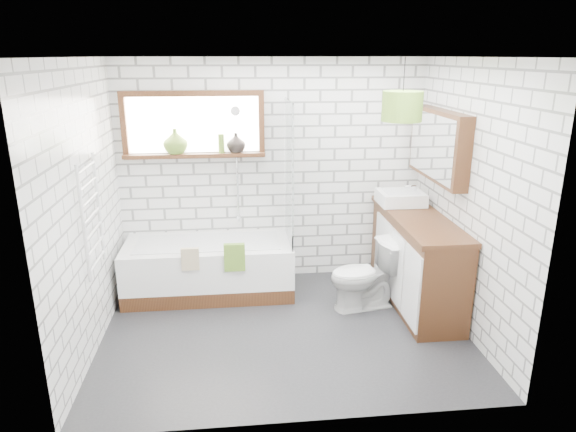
{
  "coord_description": "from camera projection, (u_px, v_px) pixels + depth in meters",
  "views": [
    {
      "loc": [
        -0.43,
        -4.34,
        2.52
      ],
      "look_at": [
        0.06,
        0.25,
        1.06
      ],
      "focal_mm": 32.0,
      "sensor_mm": 36.0,
      "label": 1
    }
  ],
  "objects": [
    {
      "name": "floor",
      "position": [
        284.0,
        330.0,
        4.92
      ],
      "size": [
        3.4,
        2.6,
        0.01
      ],
      "primitive_type": "cube",
      "color": "black",
      "rests_on": "ground"
    },
    {
      "name": "ceiling",
      "position": [
        284.0,
        56.0,
        4.17
      ],
      "size": [
        3.4,
        2.6,
        0.01
      ],
      "primitive_type": "cube",
      "color": "white",
      "rests_on": "ground"
    },
    {
      "name": "wall_back",
      "position": [
        273.0,
        173.0,
        5.78
      ],
      "size": [
        3.4,
        0.01,
        2.5
      ],
      "primitive_type": "cube",
      "color": "white",
      "rests_on": "ground"
    },
    {
      "name": "wall_front",
      "position": [
        304.0,
        261.0,
        3.31
      ],
      "size": [
        3.4,
        0.01,
        2.5
      ],
      "primitive_type": "cube",
      "color": "white",
      "rests_on": "ground"
    },
    {
      "name": "wall_left",
      "position": [
        85.0,
        210.0,
        4.37
      ],
      "size": [
        0.01,
        2.6,
        2.5
      ],
      "primitive_type": "cube",
      "color": "white",
      "rests_on": "ground"
    },
    {
      "name": "wall_right",
      "position": [
        468.0,
        199.0,
        4.72
      ],
      "size": [
        0.01,
        2.6,
        2.5
      ],
      "primitive_type": "cube",
      "color": "white",
      "rests_on": "ground"
    },
    {
      "name": "window",
      "position": [
        193.0,
        125.0,
        5.49
      ],
      "size": [
        1.52,
        0.16,
        0.68
      ],
      "primitive_type": "cube",
      "color": "#381E0F",
      "rests_on": "wall_back"
    },
    {
      "name": "towel_radiator",
      "position": [
        92.0,
        216.0,
        4.39
      ],
      "size": [
        0.06,
        0.52,
        1.0
      ],
      "primitive_type": "cube",
      "color": "white",
      "rests_on": "wall_left"
    },
    {
      "name": "mirror_cabinet",
      "position": [
        438.0,
        145.0,
        5.16
      ],
      "size": [
        0.16,
        1.2,
        0.7
      ],
      "primitive_type": "cube",
      "color": "#381E0F",
      "rests_on": "wall_right"
    },
    {
      "name": "shower_riser",
      "position": [
        237.0,
        165.0,
        5.67
      ],
      "size": [
        0.02,
        0.02,
        1.3
      ],
      "primitive_type": "cylinder",
      "color": "silver",
      "rests_on": "wall_back"
    },
    {
      "name": "bathtub",
      "position": [
        209.0,
        268.0,
        5.62
      ],
      "size": [
        1.8,
        0.79,
        0.58
      ],
      "primitive_type": "cube",
      "color": "white",
      "rests_on": "floor"
    },
    {
      "name": "shower_screen",
      "position": [
        289.0,
        173.0,
        5.39
      ],
      "size": [
        0.02,
        0.72,
        1.5
      ],
      "primitive_type": "cube",
      "color": "white",
      "rests_on": "bathtub"
    },
    {
      "name": "towel_green",
      "position": [
        235.0,
        257.0,
        5.19
      ],
      "size": [
        0.21,
        0.06,
        0.29
      ],
      "primitive_type": "cube",
      "color": "#5A8427",
      "rests_on": "bathtub"
    },
    {
      "name": "towel_beige",
      "position": [
        190.0,
        259.0,
        5.14
      ],
      "size": [
        0.18,
        0.04,
        0.23
      ],
      "primitive_type": "cube",
      "color": "tan",
      "rests_on": "bathtub"
    },
    {
      "name": "vanity",
      "position": [
        416.0,
        259.0,
        5.35
      ],
      "size": [
        0.54,
        1.67,
        0.96
      ],
      "primitive_type": "cube",
      "color": "#381E0F",
      "rests_on": "floor"
    },
    {
      "name": "basin",
      "position": [
        401.0,
        198.0,
        5.6
      ],
      "size": [
        0.48,
        0.42,
        0.14
      ],
      "primitive_type": "cube",
      "color": "white",
      "rests_on": "vanity"
    },
    {
      "name": "tap",
      "position": [
        415.0,
        192.0,
        5.6
      ],
      "size": [
        0.03,
        0.03,
        0.15
      ],
      "primitive_type": "cylinder",
      "rotation": [
        0.0,
        0.0,
        0.16
      ],
      "color": "silver",
      "rests_on": "vanity"
    },
    {
      "name": "toilet",
      "position": [
        364.0,
        275.0,
        5.25
      ],
      "size": [
        0.52,
        0.77,
        0.72
      ],
      "primitive_type": "imported",
      "rotation": [
        0.0,
        0.0,
        -1.39
      ],
      "color": "white",
      "rests_on": "floor"
    },
    {
      "name": "vase_olive",
      "position": [
        175.0,
        143.0,
        5.5
      ],
      "size": [
        0.3,
        0.3,
        0.27
      ],
      "primitive_type": "imported",
      "rotation": [
        0.0,
        0.0,
        0.18
      ],
      "color": "olive",
      "rests_on": "window"
    },
    {
      "name": "vase_dark",
      "position": [
        236.0,
        145.0,
        5.57
      ],
      "size": [
        0.26,
        0.26,
        0.21
      ],
      "primitive_type": "imported",
      "rotation": [
        0.0,
        0.0,
        -0.32
      ],
      "color": "black",
      "rests_on": "window"
    },
    {
      "name": "bottle",
      "position": [
        221.0,
        145.0,
        5.56
      ],
      "size": [
        0.08,
        0.08,
        0.2
      ],
      "primitive_type": "cylinder",
      "rotation": [
        0.0,
        0.0,
        0.41
      ],
      "color": "olive",
      "rests_on": "window"
    },
    {
      "name": "pendant",
      "position": [
        402.0,
        106.0,
        4.36
      ],
      "size": [
        0.34,
        0.34,
        0.25
      ],
      "primitive_type": "cylinder",
      "color": "#5A8427",
      "rests_on": "ceiling"
    }
  ]
}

